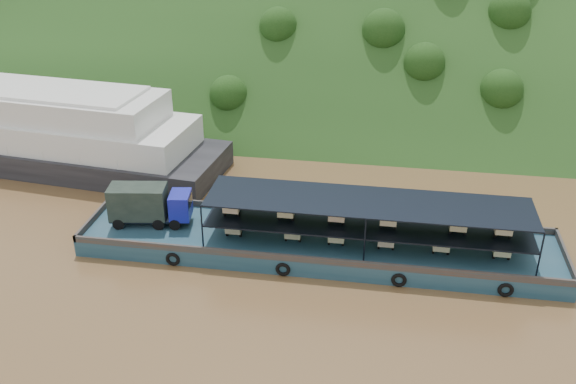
# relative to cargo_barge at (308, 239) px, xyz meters

# --- Properties ---
(ground) EXTENTS (160.00, 160.00, 0.00)m
(ground) POSITION_rel_cargo_barge_xyz_m (0.02, 0.16, -1.08)
(ground) COLOR brown
(ground) RESTS_ON ground
(hillside) EXTENTS (140.00, 39.60, 39.60)m
(hillside) POSITION_rel_cargo_barge_xyz_m (0.02, 36.16, -1.08)
(hillside) COLOR #193513
(hillside) RESTS_ON ground
(cargo_barge) EXTENTS (35.00, 7.18, 4.54)m
(cargo_barge) POSITION_rel_cargo_barge_xyz_m (0.00, 0.00, 0.00)
(cargo_barge) COLOR #15384A
(cargo_barge) RESTS_ON ground
(passenger_ferry) EXTENTS (37.74, 13.19, 7.48)m
(passenger_ferry) POSITION_rel_cargo_barge_xyz_m (-28.15, 12.29, 2.16)
(passenger_ferry) COLOR black
(passenger_ferry) RESTS_ON ground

